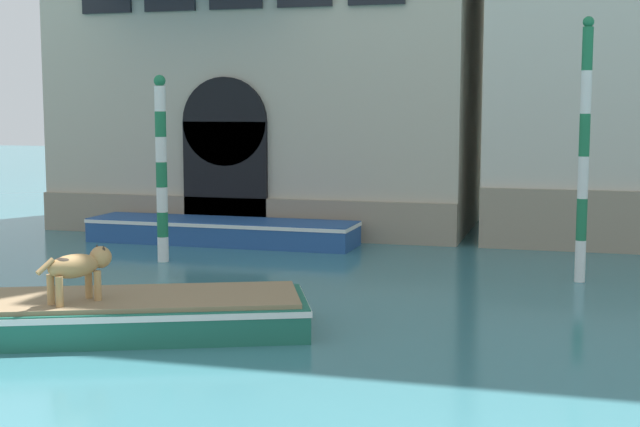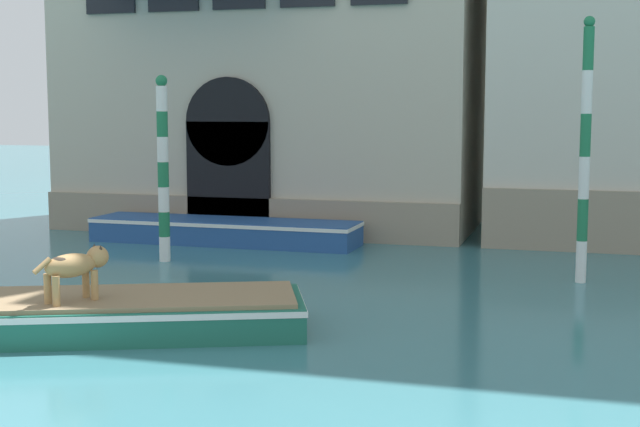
{
  "view_description": "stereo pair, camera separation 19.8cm",
  "coord_description": "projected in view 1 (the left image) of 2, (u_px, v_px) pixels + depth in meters",
  "views": [
    {
      "loc": [
        5.04,
        -3.16,
        3.03
      ],
      "look_at": [
        0.88,
        11.67,
        1.2
      ],
      "focal_mm": 50.0,
      "sensor_mm": 36.0,
      "label": 1
    },
    {
      "loc": [
        5.23,
        -3.11,
        3.03
      ],
      "look_at": [
        0.88,
        11.67,
        1.2
      ],
      "focal_mm": 50.0,
      "sensor_mm": 36.0,
      "label": 2
    }
  ],
  "objects": [
    {
      "name": "boat_foreground",
      "position": [
        35.0,
        316.0,
        11.86
      ],
      "size": [
        7.4,
        4.38,
        0.51
      ],
      "rotation": [
        0.0,
        0.0,
        0.39
      ],
      "color": "#1E6651",
      "rests_on": "ground_plane"
    },
    {
      "name": "dog_on_deck",
      "position": [
        79.0,
        266.0,
        11.57
      ],
      "size": [
        0.65,
        0.98,
        0.72
      ],
      "rotation": [
        0.0,
        0.0,
        1.07
      ],
      "color": "tan",
      "rests_on": "boat_foreground"
    },
    {
      "name": "boat_moored_near_palazzo",
      "position": [
        222.0,
        231.0,
        19.99
      ],
      "size": [
        6.16,
        1.48,
        0.54
      ],
      "rotation": [
        0.0,
        0.0,
        -0.01
      ],
      "color": "#234C8C",
      "rests_on": "ground_plane"
    },
    {
      "name": "mooring_pole_0",
      "position": [
        161.0,
        168.0,
        17.45
      ],
      "size": [
        0.23,
        0.23,
        3.67
      ],
      "color": "white",
      "rests_on": "ground_plane"
    },
    {
      "name": "mooring_pole_1",
      "position": [
        584.0,
        150.0,
        15.33
      ],
      "size": [
        0.19,
        0.19,
        4.57
      ],
      "color": "white",
      "rests_on": "ground_plane"
    }
  ]
}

